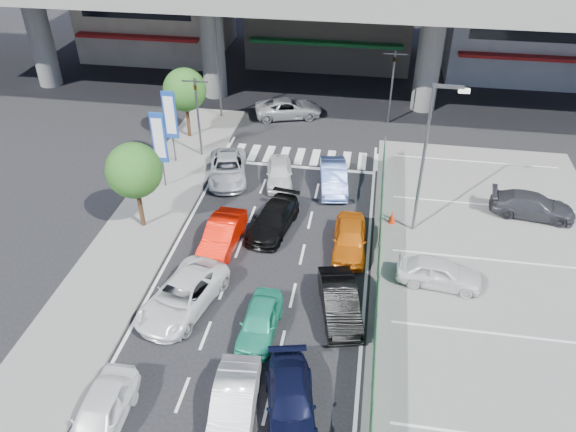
% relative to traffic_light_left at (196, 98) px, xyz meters
% --- Properties ---
extents(ground, '(120.00, 120.00, 0.00)m').
position_rel_traffic_light_left_xyz_m(ground, '(6.20, -12.00, -3.94)').
color(ground, black).
rests_on(ground, ground).
extents(parking_lot, '(12.00, 28.00, 0.06)m').
position_rel_traffic_light_left_xyz_m(parking_lot, '(17.20, -10.00, -3.91)').
color(parking_lot, slate).
rests_on(parking_lot, ground).
extents(sidewalk_left, '(4.00, 30.00, 0.12)m').
position_rel_traffic_light_left_xyz_m(sidewalk_left, '(-0.80, -8.00, -3.88)').
color(sidewalk_left, slate).
rests_on(sidewalk_left, ground).
extents(fence_run, '(0.16, 22.00, 1.80)m').
position_rel_traffic_light_left_xyz_m(fence_run, '(11.50, -11.00, -3.04)').
color(fence_run, '#1F5A2E').
rests_on(fence_run, ground).
extents(traffic_light_left, '(1.60, 1.24, 5.20)m').
position_rel_traffic_light_left_xyz_m(traffic_light_left, '(0.00, 0.00, 0.00)').
color(traffic_light_left, '#595B60').
rests_on(traffic_light_left, ground).
extents(traffic_light_right, '(1.60, 1.24, 5.20)m').
position_rel_traffic_light_left_xyz_m(traffic_light_right, '(11.70, 7.00, 0.00)').
color(traffic_light_right, '#595B60').
rests_on(traffic_light_right, ground).
extents(street_lamp_right, '(1.65, 0.22, 8.00)m').
position_rel_traffic_light_left_xyz_m(street_lamp_right, '(13.37, -6.00, 0.83)').
color(street_lamp_right, '#595B60').
rests_on(street_lamp_right, ground).
extents(street_lamp_left, '(1.65, 0.22, 8.00)m').
position_rel_traffic_light_left_xyz_m(street_lamp_left, '(-0.13, 6.00, 0.83)').
color(street_lamp_left, '#595B60').
rests_on(street_lamp_left, ground).
extents(signboard_near, '(0.80, 0.14, 4.70)m').
position_rel_traffic_light_left_xyz_m(signboard_near, '(-1.00, -4.01, -0.87)').
color(signboard_near, '#595B60').
rests_on(signboard_near, ground).
extents(signboard_far, '(0.80, 0.14, 4.70)m').
position_rel_traffic_light_left_xyz_m(signboard_far, '(-1.40, -1.01, -0.87)').
color(signboard_far, '#595B60').
rests_on(signboard_far, ground).
extents(tree_near, '(2.80, 2.80, 4.80)m').
position_rel_traffic_light_left_xyz_m(tree_near, '(-0.80, -8.00, -0.55)').
color(tree_near, '#382314').
rests_on(tree_near, ground).
extents(tree_far, '(2.80, 2.80, 4.80)m').
position_rel_traffic_light_left_xyz_m(tree_far, '(-1.60, 2.50, -0.55)').
color(tree_far, '#382314').
rests_on(tree_far, ground).
extents(van_white_back_left, '(1.68, 4.07, 1.38)m').
position_rel_traffic_light_left_xyz_m(van_white_back_left, '(2.29, -19.73, -3.25)').
color(van_white_back_left, white).
rests_on(van_white_back_left, ground).
extents(hatch_white_back_mid, '(1.82, 4.30, 1.38)m').
position_rel_traffic_light_left_xyz_m(hatch_white_back_mid, '(6.75, -18.64, -3.25)').
color(hatch_white_back_mid, white).
rests_on(hatch_white_back_mid, ground).
extents(minivan_navy_back, '(2.62, 4.52, 1.23)m').
position_rel_traffic_light_left_xyz_m(minivan_navy_back, '(8.67, -18.10, -3.32)').
color(minivan_navy_back, black).
rests_on(minivan_navy_back, ground).
extents(sedan_white_mid_left, '(3.42, 5.37, 1.38)m').
position_rel_traffic_light_left_xyz_m(sedan_white_mid_left, '(3.21, -13.53, -3.25)').
color(sedan_white_mid_left, white).
rests_on(sedan_white_mid_left, ground).
extents(taxi_teal_mid, '(1.56, 3.68, 1.24)m').
position_rel_traffic_light_left_xyz_m(taxi_teal_mid, '(6.80, -14.43, -3.32)').
color(taxi_teal_mid, '#26A680').
rests_on(taxi_teal_mid, ground).
extents(hatch_black_mid_right, '(2.37, 4.41, 1.38)m').
position_rel_traffic_light_left_xyz_m(hatch_black_mid_right, '(9.95, -12.82, -3.25)').
color(hatch_black_mid_right, black).
rests_on(hatch_black_mid_right, ground).
extents(taxi_orange_left, '(1.66, 4.25, 1.38)m').
position_rel_traffic_light_left_xyz_m(taxi_orange_left, '(3.76, -8.96, -3.25)').
color(taxi_orange_left, red).
rests_on(taxi_orange_left, ground).
extents(sedan_black_mid, '(2.52, 4.63, 1.27)m').
position_rel_traffic_light_left_xyz_m(sedan_black_mid, '(6.01, -7.15, -3.30)').
color(sedan_black_mid, black).
rests_on(sedan_black_mid, ground).
extents(taxi_orange_right, '(1.79, 4.11, 1.38)m').
position_rel_traffic_light_left_xyz_m(taxi_orange_right, '(10.04, -8.23, -3.25)').
color(taxi_orange_right, '#D5640D').
rests_on(taxi_orange_right, ground).
extents(wagon_silver_front_left, '(3.18, 5.06, 1.30)m').
position_rel_traffic_light_left_xyz_m(wagon_silver_front_left, '(2.37, -2.44, -3.28)').
color(wagon_silver_front_left, '#BABDC3').
rests_on(wagon_silver_front_left, ground).
extents(sedan_white_front_mid, '(2.14, 3.92, 1.26)m').
position_rel_traffic_light_left_xyz_m(sedan_white_front_mid, '(5.48, -2.38, -3.30)').
color(sedan_white_front_mid, silver).
rests_on(sedan_white_front_mid, ground).
extents(kei_truck_front_right, '(2.05, 4.35, 1.38)m').
position_rel_traffic_light_left_xyz_m(kei_truck_front_right, '(8.68, -2.45, -3.25)').
color(kei_truck_front_right, '#5571BC').
rests_on(kei_truck_front_right, ground).
extents(crossing_wagon_silver, '(5.23, 3.49, 1.33)m').
position_rel_traffic_light_left_xyz_m(crossing_wagon_silver, '(4.51, 6.86, -3.27)').
color(crossing_wagon_silver, '#919398').
rests_on(crossing_wagon_silver, ground).
extents(parked_sedan_white, '(4.01, 1.98, 1.31)m').
position_rel_traffic_light_left_xyz_m(parked_sedan_white, '(14.25, -10.19, -3.22)').
color(parked_sedan_white, silver).
rests_on(parked_sedan_white, parking_lot).
extents(parked_sedan_dgrey, '(4.57, 2.35, 1.27)m').
position_rel_traffic_light_left_xyz_m(parked_sedan_dgrey, '(19.50, -3.69, -3.24)').
color(parked_sedan_dgrey, '#333339').
rests_on(parked_sedan_dgrey, parking_lot).
extents(traffic_cone, '(0.48, 0.48, 0.74)m').
position_rel_traffic_light_left_xyz_m(traffic_cone, '(12.10, -5.60, -3.51)').
color(traffic_cone, '#F8310D').
rests_on(traffic_cone, parking_lot).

